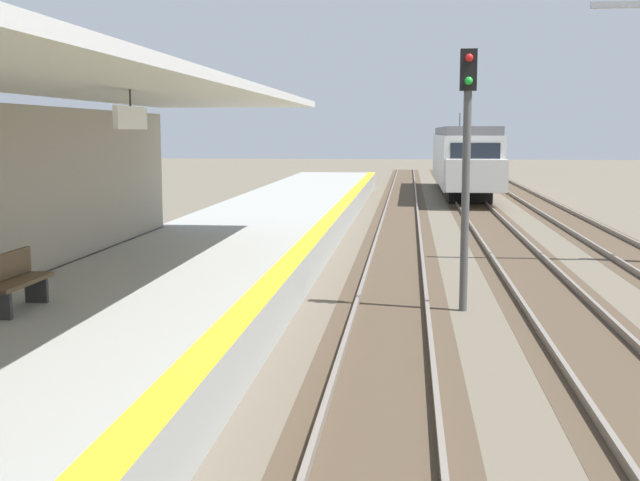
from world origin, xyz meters
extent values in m
cube|color=#999993|center=(-2.50, 16.00, 0.45)|extent=(5.00, 80.00, 0.90)
cube|color=yellow|center=(-0.25, 16.00, 0.90)|extent=(0.50, 80.00, 0.01)
cube|color=silver|center=(-2.60, 11.90, 4.35)|extent=(4.40, 24.00, 0.16)
cube|color=white|center=(-2.20, 13.90, 3.82)|extent=(0.08, 1.40, 0.36)
cylinder|color=#333333|center=(-2.20, 13.90, 4.14)|extent=(0.03, 0.03, 0.27)
cube|color=#4C3D2D|center=(1.90, 20.00, 0.00)|extent=(2.34, 120.00, 0.01)
cube|color=slate|center=(1.18, 20.00, 0.08)|extent=(0.08, 120.00, 0.15)
cube|color=slate|center=(2.62, 20.00, 0.08)|extent=(0.08, 120.00, 0.15)
cube|color=#4C3D2D|center=(5.30, 20.00, 0.00)|extent=(2.34, 120.00, 0.01)
cube|color=slate|center=(4.58, 20.00, 0.08)|extent=(0.08, 120.00, 0.15)
cube|color=slate|center=(6.02, 20.00, 0.08)|extent=(0.08, 120.00, 0.15)
cube|color=silver|center=(5.30, 49.46, 2.07)|extent=(2.90, 18.00, 2.70)
cube|color=slate|center=(5.30, 49.46, 3.64)|extent=(2.67, 18.00, 0.44)
cube|color=black|center=(5.30, 40.44, 2.48)|extent=(2.32, 0.06, 1.21)
cube|color=silver|center=(5.30, 39.66, 1.60)|extent=(2.78, 1.60, 1.49)
cube|color=black|center=(6.76, 49.46, 2.48)|extent=(0.04, 15.84, 0.86)
cylinder|color=#333333|center=(5.30, 53.06, 4.31)|extent=(0.06, 0.06, 0.90)
cube|color=black|center=(5.30, 43.61, 0.36)|extent=(2.17, 2.20, 0.72)
cube|color=black|center=(5.30, 55.31, 0.36)|extent=(2.17, 2.20, 0.72)
cylinder|color=#4C4C4C|center=(3.34, 17.65, 2.20)|extent=(0.16, 0.16, 4.40)
cube|color=black|center=(3.34, 17.65, 4.80)|extent=(0.32, 0.24, 0.80)
sphere|color=red|center=(3.34, 17.51, 5.02)|extent=(0.16, 0.16, 0.16)
sphere|color=green|center=(3.34, 17.51, 4.58)|extent=(0.16, 0.16, 0.16)
cube|color=brown|center=(-3.65, 12.80, 1.34)|extent=(0.44, 1.60, 0.06)
cube|color=brown|center=(-3.85, 12.80, 1.58)|extent=(0.06, 1.60, 0.40)
cube|color=#333333|center=(-3.65, 13.40, 1.12)|extent=(0.36, 0.08, 0.44)
camera|label=1|loc=(2.21, 1.16, 3.60)|focal=45.97mm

